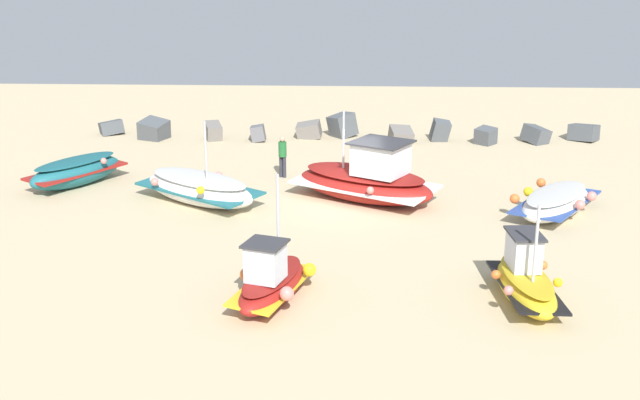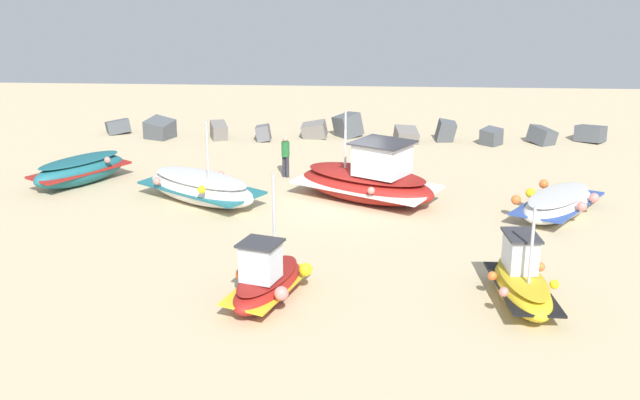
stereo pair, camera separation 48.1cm
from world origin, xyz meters
name	(u,v)px [view 1 (the left image)]	position (x,y,z in m)	size (l,w,h in m)	color
ground_plane	(345,204)	(0.00, 0.00, 0.00)	(52.86, 52.86, 0.00)	#C6B289
fishing_boat_0	(367,180)	(0.78, 0.53, 0.76)	(5.81, 4.71, 3.23)	maroon
fishing_boat_1	(556,202)	(7.22, -0.81, 0.44)	(3.85, 4.57, 0.87)	white
fishing_boat_2	(199,188)	(-5.22, -0.05, 0.53)	(5.15, 4.40, 3.08)	white
fishing_boat_3	(272,281)	(-1.76, -8.30, 0.55)	(2.18, 3.54, 3.28)	maroon
fishing_boat_4	(526,281)	(4.72, -8.01, 0.56)	(1.70, 3.52, 2.79)	gold
fishing_boat_5	(76,171)	(-10.34, 1.90, 0.57)	(3.33, 4.22, 1.08)	#1E6670
person_walking	(283,154)	(-2.53, 3.42, 0.96)	(0.32, 0.32, 1.67)	#2D2D38
breakwater_rocks	(343,131)	(-0.23, 10.27, 0.41)	(24.58, 2.74, 1.38)	#4C5156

